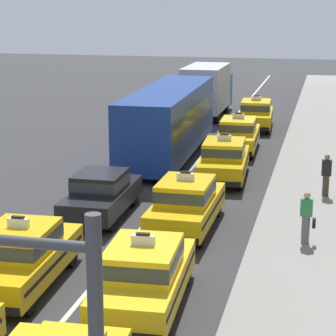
{
  "coord_description": "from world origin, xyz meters",
  "views": [
    {
      "loc": [
        5.69,
        -7.39,
        7.22
      ],
      "look_at": [
        0.19,
        15.86,
        1.3
      ],
      "focal_mm": 72.75,
      "sensor_mm": 36.0,
      "label": 1
    }
  ],
  "objects_px": {
    "taxi_right_fourth": "(224,159)",
    "pedestrian_by_storefront": "(306,217)",
    "taxi_left_second": "(22,255)",
    "bus_left_fourth": "(169,118)",
    "taxi_right_sixth": "(256,114)",
    "taxi_right_fifth": "(238,134)",
    "taxi_right_second": "(144,275)",
    "sedan_left_third": "(101,193)",
    "box_truck_left_fifth": "(208,88)",
    "pedestrian_near_crosswalk": "(326,175)",
    "taxi_right_third": "(186,203)"
  },
  "relations": [
    {
      "from": "taxi_left_second",
      "to": "taxi_right_fifth",
      "type": "height_order",
      "value": "same"
    },
    {
      "from": "taxi_left_second",
      "to": "sedan_left_third",
      "type": "relative_size",
      "value": 1.07
    },
    {
      "from": "box_truck_left_fifth",
      "to": "pedestrian_by_storefront",
      "type": "bearing_deg",
      "value": -72.8
    },
    {
      "from": "taxi_right_second",
      "to": "pedestrian_by_storefront",
      "type": "xyz_separation_m",
      "value": [
        3.59,
        5.15,
        0.06
      ]
    },
    {
      "from": "taxi_right_fourth",
      "to": "pedestrian_by_storefront",
      "type": "distance_m",
      "value": 8.09
    },
    {
      "from": "taxi_right_sixth",
      "to": "sedan_left_third",
      "type": "bearing_deg",
      "value": -100.82
    },
    {
      "from": "box_truck_left_fifth",
      "to": "taxi_right_second",
      "type": "xyz_separation_m",
      "value": [
        3.4,
        -27.74,
        -0.9
      ]
    },
    {
      "from": "taxi_right_fifth",
      "to": "taxi_right_second",
      "type": "bearing_deg",
      "value": -89.58
    },
    {
      "from": "bus_left_fourth",
      "to": "pedestrian_by_storefront",
      "type": "xyz_separation_m",
      "value": [
        6.79,
        -11.02,
        -0.88
      ]
    },
    {
      "from": "taxi_right_fifth",
      "to": "taxi_right_third",
      "type": "bearing_deg",
      "value": -90.49
    },
    {
      "from": "box_truck_left_fifth",
      "to": "pedestrian_near_crosswalk",
      "type": "relative_size",
      "value": 4.4
    },
    {
      "from": "taxi_right_sixth",
      "to": "pedestrian_by_storefront",
      "type": "height_order",
      "value": "taxi_right_sixth"
    },
    {
      "from": "taxi_right_second",
      "to": "taxi_left_second",
      "type": "bearing_deg",
      "value": 171.67
    },
    {
      "from": "sedan_left_third",
      "to": "pedestrian_by_storefront",
      "type": "relative_size",
      "value": 2.74
    },
    {
      "from": "taxi_right_third",
      "to": "taxi_left_second",
      "type": "bearing_deg",
      "value": -120.06
    },
    {
      "from": "taxi_right_sixth",
      "to": "taxi_right_fifth",
      "type": "bearing_deg",
      "value": -91.57
    },
    {
      "from": "box_truck_left_fifth",
      "to": "taxi_right_fifth",
      "type": "height_order",
      "value": "box_truck_left_fifth"
    },
    {
      "from": "sedan_left_third",
      "to": "bus_left_fourth",
      "type": "xyz_separation_m",
      "value": [
        0.1,
        9.62,
        0.97
      ]
    },
    {
      "from": "taxi_left_second",
      "to": "pedestrian_near_crosswalk",
      "type": "relative_size",
      "value": 2.93
    },
    {
      "from": "sedan_left_third",
      "to": "taxi_right_sixth",
      "type": "relative_size",
      "value": 0.93
    },
    {
      "from": "sedan_left_third",
      "to": "box_truck_left_fifth",
      "type": "bearing_deg",
      "value": 90.26
    },
    {
      "from": "pedestrian_near_crosswalk",
      "to": "pedestrian_by_storefront",
      "type": "xyz_separation_m",
      "value": [
        -0.52,
        -5.24,
        -0.01
      ]
    },
    {
      "from": "sedan_left_third",
      "to": "pedestrian_by_storefront",
      "type": "bearing_deg",
      "value": -11.49
    },
    {
      "from": "taxi_right_fifth",
      "to": "pedestrian_near_crosswalk",
      "type": "xyz_separation_m",
      "value": [
        4.24,
        -7.39,
        0.07
      ]
    },
    {
      "from": "taxi_right_second",
      "to": "taxi_right_fourth",
      "type": "xyz_separation_m",
      "value": [
        0.0,
        12.41,
        0.0
      ]
    },
    {
      "from": "taxi_left_second",
      "to": "taxi_right_third",
      "type": "height_order",
      "value": "same"
    },
    {
      "from": "bus_left_fourth",
      "to": "box_truck_left_fifth",
      "type": "distance_m",
      "value": 11.56
    },
    {
      "from": "taxi_right_fourth",
      "to": "pedestrian_by_storefront",
      "type": "height_order",
      "value": "taxi_right_fourth"
    },
    {
      "from": "sedan_left_third",
      "to": "box_truck_left_fifth",
      "type": "xyz_separation_m",
      "value": [
        -0.1,
        21.18,
        0.93
      ]
    },
    {
      "from": "sedan_left_third",
      "to": "taxi_right_fifth",
      "type": "relative_size",
      "value": 0.94
    },
    {
      "from": "taxi_left_second",
      "to": "sedan_left_third",
      "type": "height_order",
      "value": "taxi_left_second"
    },
    {
      "from": "box_truck_left_fifth",
      "to": "pedestrian_by_storefront",
      "type": "height_order",
      "value": "box_truck_left_fifth"
    },
    {
      "from": "box_truck_left_fifth",
      "to": "taxi_right_sixth",
      "type": "relative_size",
      "value": 1.5
    },
    {
      "from": "taxi_right_fifth",
      "to": "taxi_right_sixth",
      "type": "distance_m",
      "value": 6.29
    },
    {
      "from": "box_truck_left_fifth",
      "to": "pedestrian_near_crosswalk",
      "type": "xyz_separation_m",
      "value": [
        7.51,
        -17.34,
        -0.83
      ]
    },
    {
      "from": "taxi_left_second",
      "to": "taxi_right_sixth",
      "type": "relative_size",
      "value": 1.0
    },
    {
      "from": "taxi_right_fifth",
      "to": "pedestrian_near_crosswalk",
      "type": "relative_size",
      "value": 2.92
    },
    {
      "from": "taxi_right_fifth",
      "to": "sedan_left_third",
      "type": "bearing_deg",
      "value": -105.78
    },
    {
      "from": "taxi_right_second",
      "to": "taxi_right_sixth",
      "type": "distance_m",
      "value": 24.07
    },
    {
      "from": "taxi_left_second",
      "to": "bus_left_fourth",
      "type": "bearing_deg",
      "value": 89.34
    },
    {
      "from": "box_truck_left_fifth",
      "to": "pedestrian_by_storefront",
      "type": "relative_size",
      "value": 4.41
    },
    {
      "from": "taxi_right_second",
      "to": "taxi_right_third",
      "type": "height_order",
      "value": "same"
    },
    {
      "from": "taxi_right_third",
      "to": "sedan_left_third",
      "type": "bearing_deg",
      "value": 168.63
    },
    {
      "from": "box_truck_left_fifth",
      "to": "taxi_right_second",
      "type": "relative_size",
      "value": 1.5
    },
    {
      "from": "sedan_left_third",
      "to": "pedestrian_near_crosswalk",
      "type": "height_order",
      "value": "pedestrian_near_crosswalk"
    },
    {
      "from": "bus_left_fourth",
      "to": "taxi_right_fifth",
      "type": "height_order",
      "value": "bus_left_fourth"
    },
    {
      "from": "bus_left_fourth",
      "to": "pedestrian_near_crosswalk",
      "type": "height_order",
      "value": "bus_left_fourth"
    },
    {
      "from": "taxi_right_third",
      "to": "pedestrian_by_storefront",
      "type": "distance_m",
      "value": 3.9
    },
    {
      "from": "taxi_right_second",
      "to": "pedestrian_near_crosswalk",
      "type": "bearing_deg",
      "value": 68.44
    },
    {
      "from": "taxi_left_second",
      "to": "box_truck_left_fifth",
      "type": "relative_size",
      "value": 0.67
    }
  ]
}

